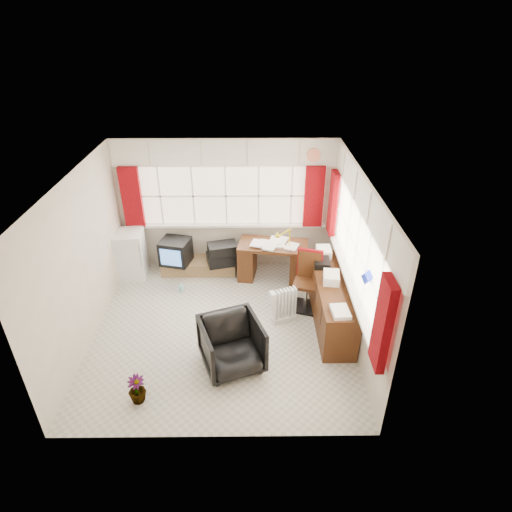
% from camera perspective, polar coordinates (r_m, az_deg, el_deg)
% --- Properties ---
extents(ground, '(4.00, 4.00, 0.00)m').
position_cam_1_polar(ground, '(6.95, -4.45, -9.54)').
color(ground, beige).
rests_on(ground, ground).
extents(room_walls, '(4.00, 4.00, 4.00)m').
position_cam_1_polar(room_walls, '(6.10, -5.00, 1.33)').
color(room_walls, beige).
rests_on(room_walls, ground).
extents(window_back, '(3.70, 0.12, 3.60)m').
position_cam_1_polar(window_back, '(8.08, -3.91, 4.58)').
color(window_back, beige).
rests_on(window_back, room_walls).
extents(window_right, '(0.12, 3.70, 3.60)m').
position_cam_1_polar(window_right, '(6.54, 12.49, -2.87)').
color(window_right, beige).
rests_on(window_right, room_walls).
extents(curtains, '(3.83, 3.83, 1.15)m').
position_cam_1_polar(curtains, '(6.94, 3.19, 4.75)').
color(curtains, maroon).
rests_on(curtains, room_walls).
extents(overhead_cabinets, '(3.98, 3.98, 0.48)m').
position_cam_1_polar(overhead_cabinets, '(6.69, 3.83, 11.10)').
color(overhead_cabinets, white).
rests_on(overhead_cabinets, room_walls).
extents(desk, '(1.33, 0.80, 0.76)m').
position_cam_1_polar(desk, '(7.92, 2.25, -0.41)').
color(desk, '#4D2812').
rests_on(desk, ground).
extents(desk_lamp, '(0.14, 0.11, 0.38)m').
position_cam_1_polar(desk_lamp, '(7.56, 4.50, 2.97)').
color(desk_lamp, yellow).
rests_on(desk_lamp, desk).
extents(task_chair, '(0.53, 0.55, 1.03)m').
position_cam_1_polar(task_chair, '(7.18, 6.95, -2.88)').
color(task_chair, black).
rests_on(task_chair, ground).
extents(office_chair, '(1.03, 1.05, 0.75)m').
position_cam_1_polar(office_chair, '(6.09, -3.25, -11.75)').
color(office_chair, black).
rests_on(office_chair, ground).
extents(radiator, '(0.43, 0.29, 0.59)m').
position_cam_1_polar(radiator, '(6.96, 3.76, -6.91)').
color(radiator, white).
rests_on(radiator, ground).
extents(credenza, '(0.50, 2.00, 0.85)m').
position_cam_1_polar(credenza, '(6.97, 9.93, -5.84)').
color(credenza, '#4D2812').
rests_on(credenza, ground).
extents(file_tray, '(0.27, 0.34, 0.11)m').
position_cam_1_polar(file_tray, '(7.11, 8.77, -0.88)').
color(file_tray, black).
rests_on(file_tray, credenza).
extents(tv_bench, '(1.40, 0.50, 0.25)m').
position_cam_1_polar(tv_bench, '(8.33, -7.57, -1.22)').
color(tv_bench, '#9C7A4E').
rests_on(tv_bench, ground).
extents(crt_tv, '(0.62, 0.59, 0.47)m').
position_cam_1_polar(crt_tv, '(8.13, -10.67, 0.60)').
color(crt_tv, black).
rests_on(crt_tv, tv_bench).
extents(hifi_stack, '(0.65, 0.50, 0.41)m').
position_cam_1_polar(hifi_stack, '(8.00, -4.44, 0.24)').
color(hifi_stack, black).
rests_on(hifi_stack, tv_bench).
extents(mini_fridge, '(0.57, 0.57, 0.91)m').
position_cam_1_polar(mini_fridge, '(8.29, -16.44, 0.20)').
color(mini_fridge, white).
rests_on(mini_fridge, ground).
extents(spray_bottle_a, '(0.17, 0.17, 0.31)m').
position_cam_1_polar(spray_bottle_a, '(8.18, -5.74, -1.47)').
color(spray_bottle_a, silver).
rests_on(spray_bottle_a, ground).
extents(spray_bottle_b, '(0.10, 0.10, 0.17)m').
position_cam_1_polar(spray_bottle_b, '(7.81, -9.91, -4.13)').
color(spray_bottle_b, '#96E0DC').
rests_on(spray_bottle_b, ground).
extents(flower_vase, '(0.29, 0.29, 0.40)m').
position_cam_1_polar(flower_vase, '(5.94, -15.61, -16.75)').
color(flower_vase, black).
rests_on(flower_vase, ground).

